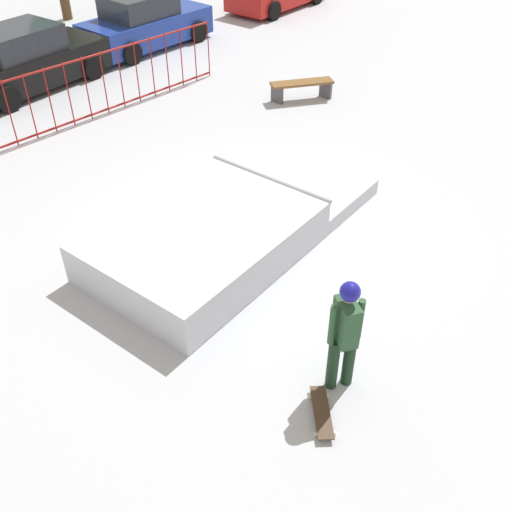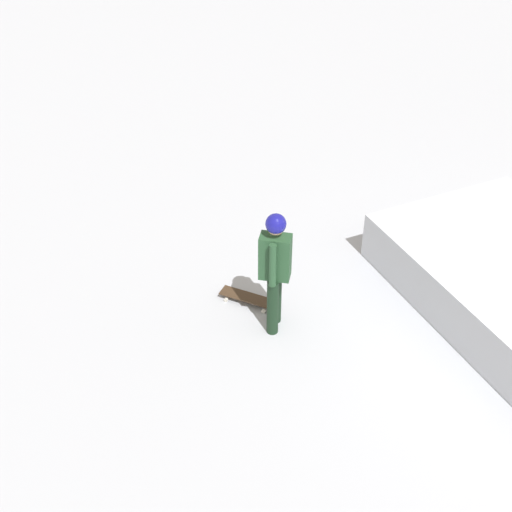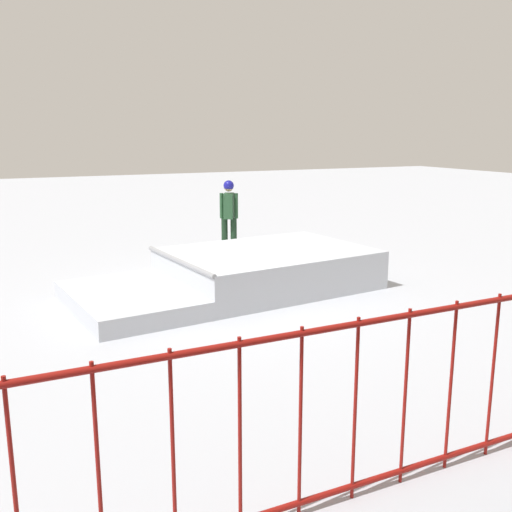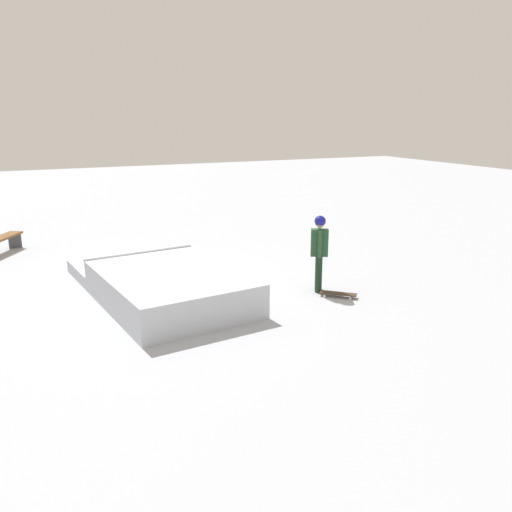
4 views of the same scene
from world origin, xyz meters
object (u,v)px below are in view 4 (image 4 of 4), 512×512
Objects in this scene: skater at (319,248)px; skateboard at (338,294)px; park_bench at (2,241)px; skate_ramp at (162,284)px.

skater is 1.10m from skateboard.
skater is at bearing -136.25° from park_bench.
skater reaches higher than skateboard.
park_bench is at bearing -16.66° from skater.
park_bench is (6.71, 6.42, -0.65)m from skater.
skater is 9.31m from park_bench.
skateboard is at bearing 136.69° from skater.
skater is 1.10× the size of park_bench.
skater is 2.39× the size of skateboard.
skate_ramp is 6.47m from park_bench.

